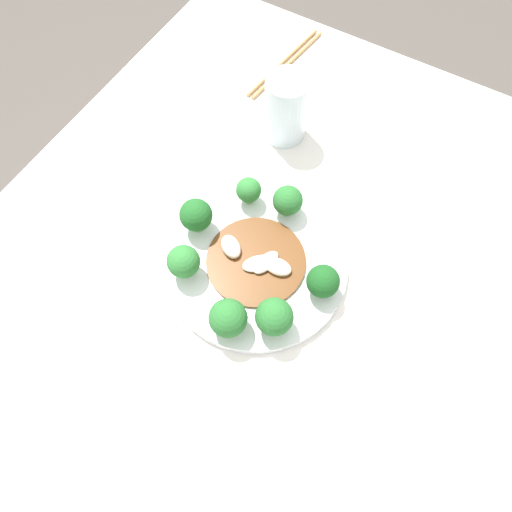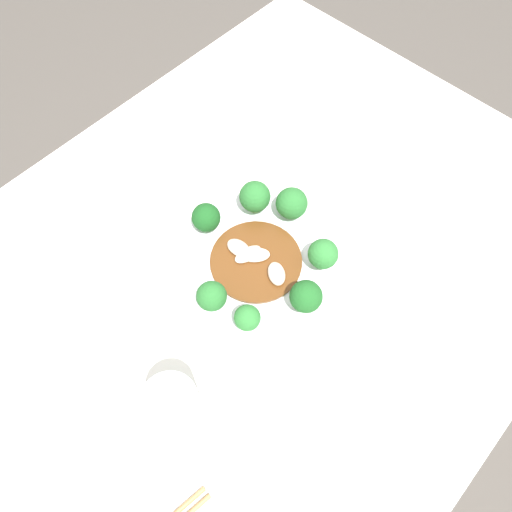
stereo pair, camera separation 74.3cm
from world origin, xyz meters
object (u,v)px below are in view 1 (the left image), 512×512
object	(u,v)px
broccoli_east	(228,318)
drinking_glass	(286,109)
broccoli_north	(323,281)
broccoli_northeast	(274,317)
broccoli_southeast	(183,262)
broccoli_west	(288,201)
chopsticks	(285,63)
stirfry_center	(256,260)
broccoli_south	(196,215)
plate	(256,264)
broccoli_southwest	(249,190)

from	to	relation	value
broccoli_east	drinking_glass	world-z (taller)	drinking_glass
broccoli_north	broccoli_northeast	bearing A→B (deg)	-21.44
broccoli_east	broccoli_southeast	world-z (taller)	broccoli_east
broccoli_west	broccoli_north	xyz separation A→B (m)	(0.10, 0.11, -0.00)
broccoli_northeast	chopsticks	world-z (taller)	broccoli_northeast
broccoli_north	stirfry_center	distance (m)	0.11
broccoli_west	stirfry_center	distance (m)	0.11
broccoli_southeast	broccoli_northeast	distance (m)	0.16
broccoli_southeast	stirfry_center	xyz separation A→B (m)	(-0.07, 0.08, -0.03)
broccoli_south	stirfry_center	size ratio (longest dim) A/B	0.41
plate	broccoli_west	world-z (taller)	broccoli_west
plate	broccoli_southeast	world-z (taller)	broccoli_southeast
broccoli_north	chopsticks	size ratio (longest dim) A/B	0.25
broccoli_south	broccoli_northeast	distance (m)	0.21
broccoli_west	broccoli_northeast	distance (m)	0.20
broccoli_southeast	stirfry_center	world-z (taller)	broccoli_southeast
plate	broccoli_south	bearing A→B (deg)	-93.29
broccoli_southwest	broccoli_east	world-z (taller)	broccoli_east
broccoli_east	broccoli_northeast	size ratio (longest dim) A/B	0.98
broccoli_east	plate	bearing A→B (deg)	-169.87
drinking_glass	chopsticks	distance (m)	0.19
broccoli_west	broccoli_southeast	bearing A→B (deg)	-24.59
broccoli_southwest	chopsticks	distance (m)	0.35
drinking_glass	chopsticks	size ratio (longest dim) A/B	0.54
broccoli_west	stirfry_center	size ratio (longest dim) A/B	0.37
broccoli_southeast	broccoli_northeast	bearing A→B (deg)	87.44
broccoli_north	drinking_glass	world-z (taller)	drinking_glass
broccoli_south	stirfry_center	bearing A→B (deg)	86.76
broccoli_east	broccoli_north	world-z (taller)	broccoli_east
broccoli_south	broccoli_northeast	bearing A→B (deg)	65.90
broccoli_southeast	broccoli_southwest	bearing A→B (deg)	174.59
drinking_glass	broccoli_east	bearing A→B (deg)	16.94
broccoli_southwest	drinking_glass	bearing A→B (deg)	-171.40
broccoli_southwest	broccoli_northeast	xyz separation A→B (m)	(0.17, 0.14, 0.01)
broccoli_southwest	drinking_glass	xyz separation A→B (m)	(-0.17, -0.03, 0.02)
broccoli_south	chopsticks	distance (m)	0.42
broccoli_southwest	broccoli_west	bearing A→B (deg)	101.05
broccoli_west	broccoli_southeast	distance (m)	0.19
stirfry_center	chopsticks	bearing A→B (deg)	-156.98
broccoli_southwest	broccoli_east	size ratio (longest dim) A/B	0.81
chopsticks	broccoli_northeast	bearing A→B (deg)	27.01
plate	broccoli_northeast	bearing A→B (deg)	44.18
stirfry_center	drinking_glass	bearing A→B (deg)	-160.23
broccoli_north	drinking_glass	distance (m)	0.33
broccoli_south	broccoli_north	distance (m)	0.22
broccoli_south	chopsticks	size ratio (longest dim) A/B	0.28
broccoli_west	broccoli_north	bearing A→B (deg)	49.27
broccoli_north	stirfry_center	world-z (taller)	broccoli_north
plate	chopsticks	xyz separation A→B (m)	(-0.42, -0.18, -0.00)
broccoli_northeast	plate	bearing A→B (deg)	-135.82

